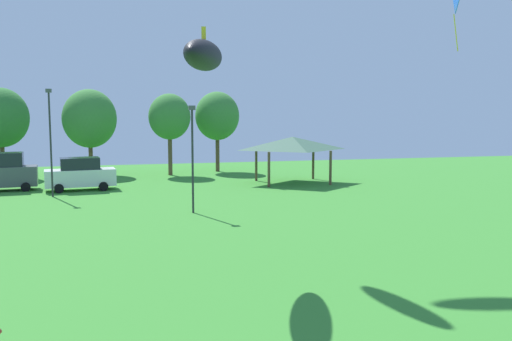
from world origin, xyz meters
TOP-DOWN VIEW (x-y plane):
  - kite_flying_5 at (0.21, 20.15)m, footprint 2.47×4.75m
  - parked_car_leftmost at (-10.25, 42.84)m, footprint 4.16×2.34m
  - parked_car_second_from_left at (-5.26, 41.75)m, footprint 4.94×2.49m
  - park_pavilion at (10.50, 41.89)m, footprint 6.27×4.84m
  - light_post_0 at (1.27, 31.20)m, footprint 0.36×0.20m
  - light_post_1 at (-6.85, 39.12)m, footprint 0.36×0.20m
  - treeline_tree_2 at (-12.04, 51.10)m, footprint 4.52×4.52m
  - treeline_tree_3 at (-4.95, 51.22)m, footprint 4.61×4.61m
  - treeline_tree_4 at (1.78, 49.48)m, footprint 3.62×3.62m
  - treeline_tree_5 at (6.32, 51.38)m, footprint 4.05×4.05m

SIDE VIEW (x-z plane):
  - parked_car_second_from_left at x=-5.26m, z-range -0.01..2.31m
  - parked_car_leftmost at x=-10.25m, z-range -0.04..2.64m
  - park_pavilion at x=10.50m, z-range 1.28..4.88m
  - light_post_0 at x=1.27m, z-range 0.40..6.25m
  - light_post_1 at x=-6.85m, z-range 0.41..7.40m
  - treeline_tree_3 at x=-4.95m, z-range 1.19..8.66m
  - treeline_tree_2 at x=-12.04m, z-range 1.26..8.79m
  - treeline_tree_4 at x=1.78m, z-range 1.53..8.62m
  - treeline_tree_5 at x=6.32m, z-range 1.44..8.81m
  - kite_flying_5 at x=0.21m, z-range 6.61..8.16m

